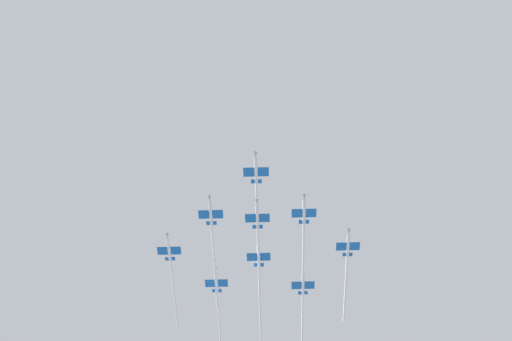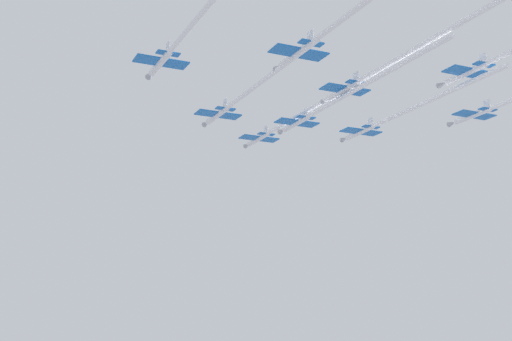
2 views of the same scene
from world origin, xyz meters
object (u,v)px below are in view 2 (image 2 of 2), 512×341
(jet_starboard_inner, at_px, (393,117))
(jet_center_rear, at_px, (510,101))
(jet_port_outer, at_px, (331,103))
(jet_port_trail, at_px, (390,64))
(jet_port_inner, at_px, (239,98))
(jet_starboard_trail, at_px, (345,18))
(jet_starboard_outer, at_px, (180,40))
(jet_lead, at_px, (285,123))

(jet_starboard_inner, xyz_separation_m, jet_center_rear, (-23.30, -3.98, 1.31))
(jet_port_outer, xyz_separation_m, jet_port_trail, (-15.13, 12.26, 1.26))
(jet_port_inner, relative_size, jet_starboard_trail, 0.89)
(jet_port_inner, height_order, jet_starboard_outer, jet_starboard_outer)
(jet_port_inner, relative_size, jet_starboard_outer, 1.05)
(jet_lead, height_order, jet_port_trail, jet_lead)
(jet_port_inner, xyz_separation_m, jet_port_trail, (-30.23, 1.64, 1.24))
(jet_port_outer, bearing_deg, jet_starboard_outer, -161.62)
(jet_starboard_outer, bearing_deg, jet_port_inner, 43.51)
(jet_center_rear, height_order, jet_port_trail, jet_center_rear)
(jet_center_rear, relative_size, jet_starboard_trail, 0.85)
(jet_lead, distance_m, jet_starboard_trail, 56.18)
(jet_center_rear, xyz_separation_m, jet_starboard_trail, (16.94, 54.83, -1.62))
(jet_starboard_trail, bearing_deg, jet_port_inner, 90.00)
(jet_starboard_outer, bearing_deg, jet_center_rear, -0.03)
(jet_starboard_inner, distance_m, jet_center_rear, 23.67)
(jet_lead, bearing_deg, jet_starboard_trail, -108.43)
(jet_port_inner, distance_m, jet_port_outer, 18.46)
(jet_port_outer, relative_size, jet_center_rear, 1.20)
(jet_starboard_outer, distance_m, jet_starboard_trail, 27.86)
(jet_port_inner, height_order, jet_starboard_trail, jet_starboard_trail)
(jet_lead, relative_size, jet_center_rear, 1.18)
(jet_starboard_inner, bearing_deg, jet_starboard_outer, -163.71)
(jet_starboard_outer, height_order, jet_center_rear, jet_starboard_outer)
(jet_starboard_inner, bearing_deg, jet_center_rear, -41.31)
(jet_starboard_outer, distance_m, jet_center_rear, 71.02)
(jet_lead, height_order, jet_center_rear, jet_center_rear)
(jet_lead, bearing_deg, jet_port_inner, -139.72)
(jet_port_inner, height_order, jet_center_rear, jet_center_rear)
(jet_lead, distance_m, jet_port_outer, 20.14)
(jet_port_outer, relative_size, jet_starboard_trail, 1.02)
(jet_port_outer, height_order, jet_port_trail, jet_port_trail)
(jet_port_inner, xyz_separation_m, jet_starboard_outer, (-1.92, 24.40, 2.18))
(jet_port_trail, bearing_deg, jet_center_rear, 12.13)
(jet_starboard_inner, relative_size, jet_port_outer, 0.92)
(jet_lead, bearing_deg, jet_port_trail, -90.00)
(jet_port_outer, bearing_deg, jet_port_trail, -90.00)
(jet_starboard_outer, height_order, jet_port_trail, jet_starboard_outer)
(jet_lead, bearing_deg, jet_port_outer, -90.00)
(jet_starboard_outer, relative_size, jet_port_trail, 0.83)
(jet_lead, height_order, jet_starboard_trail, jet_lead)
(jet_port_outer, distance_m, jet_center_rear, 37.48)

